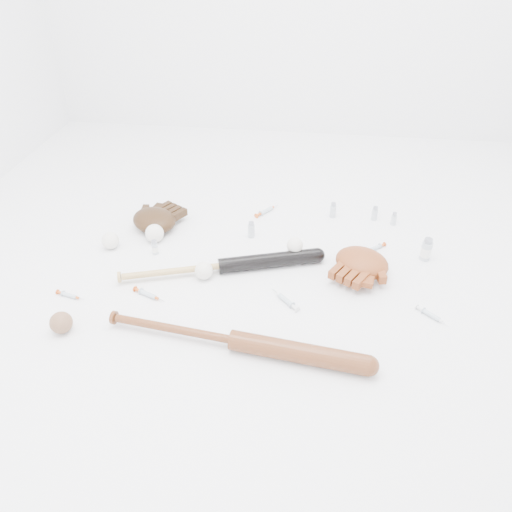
# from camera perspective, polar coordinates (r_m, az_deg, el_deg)

# --- Properties ---
(bat_dark) EXTENTS (0.83, 0.32, 0.06)m
(bat_dark) POSITION_cam_1_polar(r_m,az_deg,el_deg) (1.99, -4.04, -1.14)
(bat_dark) COLOR black
(bat_dark) RESTS_ON ground
(bat_wood) EXTENTS (0.93, 0.19, 0.07)m
(bat_wood) POSITION_cam_1_polar(r_m,az_deg,el_deg) (1.67, -2.58, -9.59)
(bat_wood) COLOR brown
(bat_wood) RESTS_ON ground
(glove_dark) EXTENTS (0.34, 0.34, 0.09)m
(glove_dark) POSITION_cam_1_polar(r_m,az_deg,el_deg) (2.30, -11.56, 4.07)
(glove_dark) COLOR #321E0D
(glove_dark) RESTS_ON ground
(glove_tan) EXTENTS (0.35, 0.35, 0.09)m
(glove_tan) POSITION_cam_1_polar(r_m,az_deg,el_deg) (2.03, 12.01, -0.69)
(glove_tan) COLOR brown
(glove_tan) RESTS_ON ground
(trading_card) EXTENTS (0.10, 0.11, 0.00)m
(trading_card) POSITION_cam_1_polar(r_m,az_deg,el_deg) (2.38, -11.40, 4.00)
(trading_card) COLOR gold
(trading_card) RESTS_ON ground
(pedestal) EXTENTS (0.08, 0.08, 0.04)m
(pedestal) POSITION_cam_1_polar(r_m,az_deg,el_deg) (2.07, 4.40, 0.01)
(pedestal) COLOR white
(pedestal) RESTS_ON ground
(baseball_on_pedestal) EXTENTS (0.07, 0.07, 0.07)m
(baseball_on_pedestal) POSITION_cam_1_polar(r_m,az_deg,el_deg) (2.04, 4.46, 1.22)
(baseball_on_pedestal) COLOR white
(baseball_on_pedestal) RESTS_ON pedestal
(baseball_left) EXTENTS (0.07, 0.07, 0.07)m
(baseball_left) POSITION_cam_1_polar(r_m,az_deg,el_deg) (2.22, -16.32, 1.69)
(baseball_left) COLOR white
(baseball_left) RESTS_ON ground
(baseball_upper) EXTENTS (0.08, 0.08, 0.08)m
(baseball_upper) POSITION_cam_1_polar(r_m,az_deg,el_deg) (2.22, -11.52, 2.56)
(baseball_upper) COLOR white
(baseball_upper) RESTS_ON ground
(baseball_mid) EXTENTS (0.07, 0.07, 0.07)m
(baseball_mid) POSITION_cam_1_polar(r_m,az_deg,el_deg) (1.97, -5.98, -1.68)
(baseball_mid) COLOR white
(baseball_mid) RESTS_ON ground
(baseball_aged) EXTENTS (0.08, 0.08, 0.08)m
(baseball_aged) POSITION_cam_1_polar(r_m,az_deg,el_deg) (1.85, -21.38, -7.10)
(baseball_aged) COLOR brown
(baseball_aged) RESTS_ON ground
(syringe_0) EXTENTS (0.16, 0.09, 0.02)m
(syringe_0) POSITION_cam_1_polar(r_m,az_deg,el_deg) (1.93, -12.23, -4.32)
(syringe_0) COLOR #ADBCC6
(syringe_0) RESTS_ON ground
(syringe_1) EXTENTS (0.13, 0.14, 0.02)m
(syringe_1) POSITION_cam_1_polar(r_m,az_deg,el_deg) (1.86, 3.42, -5.05)
(syringe_1) COLOR #ADBCC6
(syringe_1) RESTS_ON ground
(syringe_2) EXTENTS (0.12, 0.15, 0.02)m
(syringe_2) POSITION_cam_1_polar(r_m,az_deg,el_deg) (2.40, 1.18, 5.20)
(syringe_2) COLOR #ADBCC6
(syringe_2) RESTS_ON ground
(syringe_3) EXTENTS (0.13, 0.12, 0.02)m
(syringe_3) POSITION_cam_1_polar(r_m,az_deg,el_deg) (1.90, 19.39, -6.40)
(syringe_3) COLOR #ADBCC6
(syringe_3) RESTS_ON ground
(syringe_4) EXTENTS (0.12, 0.11, 0.02)m
(syringe_4) POSITION_cam_1_polar(r_m,az_deg,el_deg) (2.19, 13.39, 0.87)
(syringe_4) COLOR #ADBCC6
(syringe_4) RESTS_ON ground
(syringe_5) EXTENTS (0.14, 0.06, 0.02)m
(syringe_5) POSITION_cam_1_polar(r_m,az_deg,el_deg) (2.01, -20.53, -4.24)
(syringe_5) COLOR #ADBCC6
(syringe_5) RESTS_ON ground
(vial_0) EXTENTS (0.03, 0.03, 0.08)m
(vial_0) POSITION_cam_1_polar(r_m,az_deg,el_deg) (2.38, 8.79, 5.22)
(vial_0) COLOR #B2BCC4
(vial_0) RESTS_ON ground
(vial_1) EXTENTS (0.03, 0.03, 0.07)m
(vial_1) POSITION_cam_1_polar(r_m,az_deg,el_deg) (2.39, 13.41, 4.78)
(vial_1) COLOR #B2BCC4
(vial_1) RESTS_ON ground
(vial_2) EXTENTS (0.03, 0.03, 0.08)m
(vial_2) POSITION_cam_1_polar(r_m,az_deg,el_deg) (2.20, -0.54, 3.05)
(vial_2) COLOR #B2BCC4
(vial_2) RESTS_ON ground
(vial_3) EXTENTS (0.04, 0.04, 0.10)m
(vial_3) POSITION_cam_1_polar(r_m,az_deg,el_deg) (2.17, 18.90, 0.75)
(vial_3) COLOR #B2BCC4
(vial_3) RESTS_ON ground
(vial_4) EXTENTS (0.03, 0.03, 0.07)m
(vial_4) POSITION_cam_1_polar(r_m,az_deg,el_deg) (2.14, -11.49, 1.00)
(vial_4) COLOR #B2BCC4
(vial_4) RESTS_ON ground
(vial_5) EXTENTS (0.02, 0.02, 0.06)m
(vial_5) POSITION_cam_1_polar(r_m,az_deg,el_deg) (2.38, 15.48, 4.14)
(vial_5) COLOR #B2BCC4
(vial_5) RESTS_ON ground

